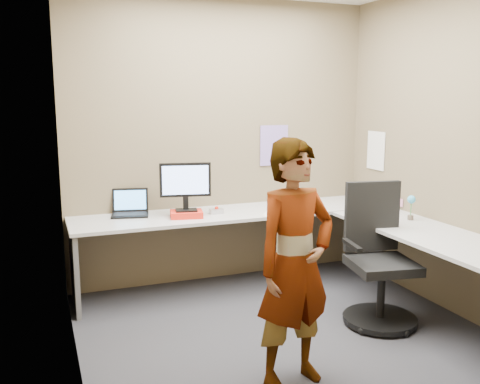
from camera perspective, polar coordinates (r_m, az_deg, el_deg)
name	(u,v)px	position (r m, az deg, el deg)	size (l,w,h in m)	color
ground	(277,327)	(4.34, 3.96, -14.15)	(3.00, 3.00, 0.00)	#28272D
wall_back	(222,142)	(5.18, -1.96, 5.35)	(3.00, 3.00, 0.00)	brown
wall_right	(441,149)	(4.81, 20.64, 4.33)	(2.70, 2.70, 0.00)	brown
wall_left	(67,165)	(3.61, -17.93, 2.73)	(2.70, 2.70, 0.00)	brown
desk	(305,237)	(4.65, 6.94, -4.81)	(2.98, 2.58, 0.73)	#A3A3A3
paper_ream	(186,214)	(4.75, -5.73, -2.35)	(0.28, 0.21, 0.06)	red
monitor	(185,183)	(4.72, -5.85, 1.00)	(0.45, 0.16, 0.43)	black
laptop	(130,208)	(4.92, -11.64, -1.72)	(0.37, 0.33, 0.23)	black
trackball_mouse	(216,211)	(4.88, -2.54, -2.02)	(0.12, 0.08, 0.07)	#B7B7BC
origami	(269,211)	(4.85, 3.09, -2.04)	(0.10, 0.10, 0.06)	white
stapler	(387,207)	(5.22, 15.41, -1.55)	(0.15, 0.04, 0.06)	black
flower	(411,204)	(4.84, 17.80, -1.19)	(0.07, 0.07, 0.22)	brown
calendar_purple	(274,145)	(5.37, 3.65, 4.98)	(0.30, 0.01, 0.40)	#846BB7
calendar_white	(376,151)	(5.51, 14.30, 4.30)	(0.01, 0.28, 0.38)	white
sticky_note_a	(396,186)	(5.27, 16.34, 0.65)	(0.01, 0.07, 0.07)	#F2E059
sticky_note_b	(392,198)	(5.33, 15.95, -0.64)	(0.01, 0.07, 0.07)	pink
sticky_note_c	(400,203)	(5.25, 16.72, -1.08)	(0.01, 0.07, 0.07)	pink
sticky_note_d	(387,186)	(5.40, 15.36, 0.59)	(0.01, 0.07, 0.07)	#F2E059
office_chair	(378,267)	(4.42, 14.56, -7.79)	(0.61, 0.58, 1.09)	black
person	(295,264)	(3.32, 5.89, -7.68)	(0.56, 0.37, 1.55)	#999399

